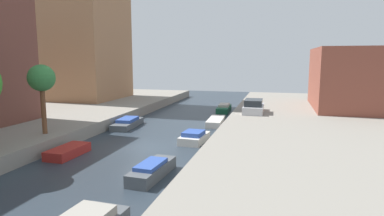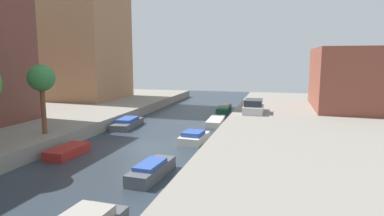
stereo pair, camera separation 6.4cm
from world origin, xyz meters
name	(u,v)px [view 1 (the left image)]	position (x,y,z in m)	size (l,w,h in m)	color
ground_plane	(139,148)	(0.00, 0.00, 0.00)	(84.00, 84.00, 0.00)	#28333D
quay_right	(375,157)	(15.00, 0.00, 0.50)	(20.00, 64.00, 1.00)	gray
apartment_tower_far	(79,15)	(-16.00, 18.08, 11.90)	(10.00, 10.00, 21.80)	#9E704C
low_block_right	(364,79)	(18.00, 17.15, 4.19)	(10.00, 11.79, 6.37)	brown
street_tree_2	(42,80)	(-6.53, -1.44, 4.81)	(1.86, 1.86, 4.85)	brown
parked_car	(254,107)	(7.06, 11.75, 1.54)	(1.93, 4.57, 1.30)	#B7B7BC
moored_boat_left_2	(68,151)	(-3.71, -2.89, 0.30)	(1.50, 3.15, 0.59)	maroon
moored_boat_left_3	(127,123)	(-4.03, 6.54, 0.35)	(1.93, 4.69, 0.82)	#4C5156
moored_boat_right_2	(152,170)	(3.00, -5.14, 0.38)	(1.48, 3.96, 0.86)	#4C5156
moored_boat_right_3	(194,137)	(3.35, 2.57, 0.38)	(1.84, 3.18, 0.90)	beige
moored_boat_right_4	(216,121)	(3.66, 9.73, 0.29)	(1.53, 4.33, 0.58)	beige
moored_boat_right_5	(224,108)	(3.16, 17.70, 0.39)	(1.52, 4.48, 0.90)	#195638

